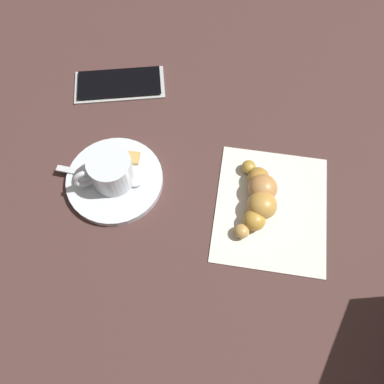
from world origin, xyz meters
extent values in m
plane|color=#492E2B|center=(0.00, 0.00, 0.00)|extent=(1.80, 1.80, 0.00)
cylinder|color=silver|center=(-0.12, 0.05, 0.01)|extent=(0.14, 0.14, 0.01)
cylinder|color=silver|center=(-0.12, 0.05, 0.04)|extent=(0.06, 0.06, 0.05)
cylinder|color=#42250E|center=(-0.12, 0.05, 0.03)|extent=(0.05, 0.05, 0.00)
torus|color=silver|center=(-0.16, 0.04, 0.04)|extent=(0.04, 0.01, 0.04)
cube|color=silver|center=(-0.16, 0.06, 0.01)|extent=(0.10, 0.04, 0.00)
ellipsoid|color=silver|center=(-0.09, 0.04, 0.02)|extent=(0.03, 0.03, 0.01)
cube|color=tan|center=(-0.11, 0.08, 0.01)|extent=(0.06, 0.03, 0.01)
cube|color=silver|center=(0.09, -0.02, 0.00)|extent=(0.20, 0.22, 0.00)
ellipsoid|color=tan|center=(0.04, -0.06, 0.01)|extent=(0.03, 0.03, 0.02)
ellipsoid|color=gold|center=(0.06, -0.04, 0.02)|extent=(0.04, 0.04, 0.02)
ellipsoid|color=gold|center=(0.08, -0.03, 0.02)|extent=(0.06, 0.06, 0.03)
ellipsoid|color=#C5874A|center=(0.08, 0.00, 0.02)|extent=(0.05, 0.05, 0.03)
ellipsoid|color=#B88435|center=(0.08, 0.02, 0.02)|extent=(0.04, 0.04, 0.02)
ellipsoid|color=#B48B33|center=(0.07, 0.04, 0.01)|extent=(0.03, 0.03, 0.02)
cube|color=#B7B9B7|center=(-0.10, 0.23, 0.00)|extent=(0.15, 0.07, 0.01)
cube|color=black|center=(-0.10, 0.23, 0.01)|extent=(0.14, 0.07, 0.00)
camera|label=1|loc=(-0.05, -0.22, 0.51)|focal=36.50mm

